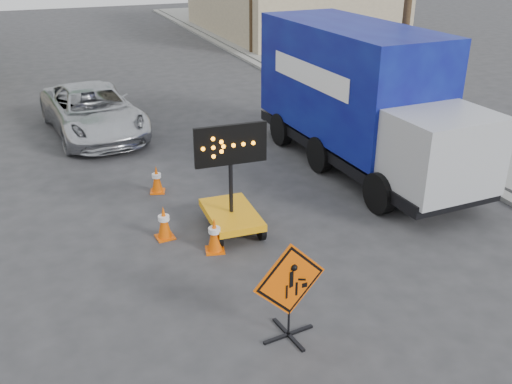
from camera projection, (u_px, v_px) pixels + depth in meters
ground at (332, 366)px, 9.10m from camera, size 100.00×100.00×0.00m
curb_right at (311, 93)px, 24.16m from camera, size 0.40×60.00×0.12m
sidewalk_right at (358, 88)px, 24.93m from camera, size 4.00×60.00×0.15m
construction_sign at (290, 289)px, 9.39m from camera, size 1.36×0.97×1.82m
arrow_board at (231, 207)px, 13.00m from camera, size 1.63×1.85×2.57m
pickup_truck at (93, 111)px, 19.19m from camera, size 3.32×6.08×1.62m
box_truck at (359, 106)px, 16.17m from camera, size 2.96×8.49×3.99m
cone_a at (214, 235)px, 12.22m from camera, size 0.48×0.48×0.80m
cone_b at (164, 222)px, 12.75m from camera, size 0.43×0.43×0.79m
cone_c at (157, 179)px, 15.02m from camera, size 0.47×0.47×0.74m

